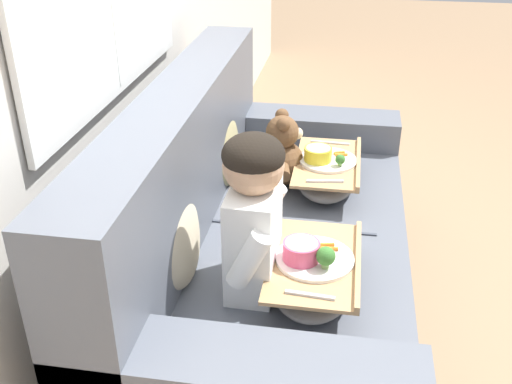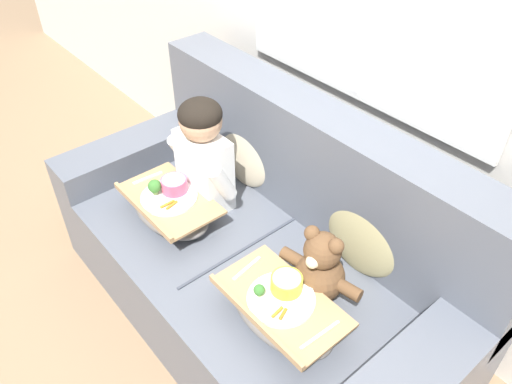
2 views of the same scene
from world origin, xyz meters
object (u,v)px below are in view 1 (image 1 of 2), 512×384
lap_tray_child (314,273)px  throw_pillow_behind_child (175,231)px  lap_tray_teddy (327,172)px  throw_pillow_behind_teddy (222,141)px  teddy_bear (283,154)px  child_figure (254,207)px  couch (259,250)px

lap_tray_child → throw_pillow_behind_child: bearing=89.8°
lap_tray_teddy → throw_pillow_behind_teddy: bearing=89.8°
throw_pillow_behind_child → lap_tray_child: bearing=-90.2°
teddy_bear → lap_tray_child: teddy_bear is taller
child_figure → lap_tray_teddy: (0.72, -0.19, -0.22)m
teddy_bear → lap_tray_child: (-0.72, -0.19, -0.07)m
lap_tray_child → lap_tray_teddy: (0.72, 0.00, -0.00)m
couch → throw_pillow_behind_teddy: bearing=31.0°
throw_pillow_behind_teddy → child_figure: (-0.72, -0.26, 0.11)m
child_figure → lap_tray_child: bearing=-90.5°
child_figure → teddy_bear: size_ratio=1.53×
child_figure → teddy_bear: (0.72, -0.00, -0.15)m
child_figure → lap_tray_child: size_ratio=1.14×
couch → throw_pillow_behind_teddy: size_ratio=4.74×
child_figure → throw_pillow_behind_child: bearing=90.0°
throw_pillow_behind_child → throw_pillow_behind_teddy: throw_pillow_behind_teddy is taller
throw_pillow_behind_child → lap_tray_teddy: 0.85m
couch → lap_tray_child: bearing=-147.6°
throw_pillow_behind_child → throw_pillow_behind_teddy: (0.72, 0.00, 0.00)m
throw_pillow_behind_child → lap_tray_child: 0.46m
teddy_bear → lap_tray_child: 0.75m
throw_pillow_behind_child → lap_tray_teddy: bearing=-31.8°
throw_pillow_behind_child → lap_tray_teddy: (0.72, -0.45, -0.11)m
throw_pillow_behind_teddy → lap_tray_teddy: size_ratio=0.82×
throw_pillow_behind_child → lap_tray_child: (-0.00, -0.45, -0.11)m
lap_tray_child → lap_tray_teddy: 0.72m
child_figure → lap_tray_child: child_figure is taller
couch → child_figure: 0.54m
throw_pillow_behind_child → teddy_bear: (0.72, -0.26, -0.04)m
throw_pillow_behind_child → teddy_bear: bearing=-19.7°
throw_pillow_behind_teddy → lap_tray_teddy: throw_pillow_behind_teddy is taller
teddy_bear → lap_tray_child: bearing=-165.5°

